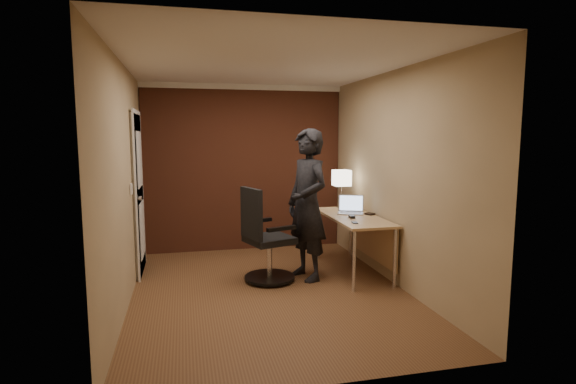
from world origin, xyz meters
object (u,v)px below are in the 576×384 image
at_px(desk, 358,226).
at_px(wallet, 370,214).
at_px(mouse, 352,217).
at_px(desk_lamp, 342,178).
at_px(phone, 355,223).
at_px(office_chair, 264,242).
at_px(person, 307,205).
at_px(laptop, 351,208).

relative_size(desk, wallet, 13.64).
bearing_deg(desk, mouse, -136.99).
xyz_separation_m(desk_lamp, phone, (-0.22, -1.08, -0.41)).
xyz_separation_m(office_chair, person, (0.54, 0.02, 0.42)).
bearing_deg(wallet, office_chair, -173.08).
bearing_deg(desk_lamp, office_chair, -147.98).
relative_size(wallet, person, 0.06).
xyz_separation_m(desk_lamp, person, (-0.71, -0.76, -0.23)).
distance_m(laptop, person, 0.77).
bearing_deg(desk, office_chair, -173.55).
bearing_deg(desk_lamp, person, -133.13).
height_order(desk_lamp, office_chair, desk_lamp).
height_order(desk_lamp, phone, desk_lamp).
height_order(laptop, office_chair, office_chair).
xyz_separation_m(phone, person, (-0.49, 0.32, 0.18)).
relative_size(laptop, person, 0.22).
xyz_separation_m(wallet, office_chair, (-1.42, -0.17, -0.25)).
bearing_deg(mouse, desk, 46.28).
bearing_deg(mouse, desk_lamp, 83.08).
xyz_separation_m(mouse, wallet, (0.31, 0.16, -0.01)).
height_order(desk, phone, phone).
height_order(desk, wallet, wallet).
distance_m(mouse, phone, 0.32).
distance_m(laptop, office_chair, 1.31).
relative_size(wallet, office_chair, 0.10).
distance_m(wallet, office_chair, 1.45).
bearing_deg(desk_lamp, desk, -89.76).
bearing_deg(desk_lamp, laptop, -92.99).
bearing_deg(person, desk, 80.63).
bearing_deg(desk, wallet, 10.37).
distance_m(phone, office_chair, 1.09).
height_order(desk, mouse, mouse).
xyz_separation_m(desk, office_chair, (-1.25, -0.14, -0.11)).
bearing_deg(laptop, desk_lamp, 87.01).
bearing_deg(phone, office_chair, 173.32).
height_order(mouse, phone, mouse).
distance_m(mouse, office_chair, 1.14).
distance_m(desk_lamp, person, 1.06).
bearing_deg(laptop, phone, -106.98).
bearing_deg(office_chair, mouse, 0.50).
height_order(laptop, mouse, laptop).
bearing_deg(phone, desk, 72.50).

